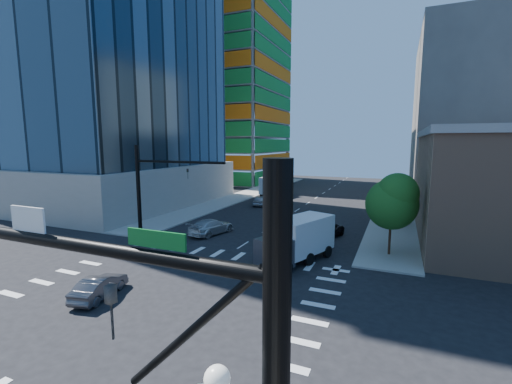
% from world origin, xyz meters
% --- Properties ---
extents(ground, '(160.00, 160.00, 0.00)m').
position_xyz_m(ground, '(0.00, 0.00, 0.00)').
color(ground, black).
rests_on(ground, ground).
extents(road_markings, '(20.00, 20.00, 0.01)m').
position_xyz_m(road_markings, '(0.00, 0.00, 0.01)').
color(road_markings, silver).
rests_on(road_markings, ground).
extents(sidewalk_ne, '(5.00, 60.00, 0.15)m').
position_xyz_m(sidewalk_ne, '(12.50, 40.00, 0.07)').
color(sidewalk_ne, gray).
rests_on(sidewalk_ne, ground).
extents(sidewalk_nw, '(5.00, 60.00, 0.15)m').
position_xyz_m(sidewalk_nw, '(-12.50, 40.00, 0.07)').
color(sidewalk_nw, gray).
rests_on(sidewalk_nw, ground).
extents(construction_building, '(25.16, 34.50, 70.60)m').
position_xyz_m(construction_building, '(-27.41, 61.93, 24.61)').
color(construction_building, gray).
rests_on(construction_building, ground).
extents(bg_building_ne, '(24.00, 30.00, 28.00)m').
position_xyz_m(bg_building_ne, '(27.00, 55.00, 14.00)').
color(bg_building_ne, '#5A5451').
rests_on(bg_building_ne, ground).
extents(signal_mast_nw, '(10.20, 0.40, 9.00)m').
position_xyz_m(signal_mast_nw, '(-10.00, 11.50, 5.49)').
color(signal_mast_nw, black).
rests_on(signal_mast_nw, sidewalk_nw).
extents(tree_south, '(4.16, 4.16, 6.82)m').
position_xyz_m(tree_south, '(12.63, 13.90, 4.69)').
color(tree_south, '#382316').
rests_on(tree_south, sidewalk_ne).
extents(tree_north, '(3.54, 3.52, 5.78)m').
position_xyz_m(tree_north, '(12.93, 25.90, 3.99)').
color(tree_north, '#382316').
rests_on(tree_north, sidewalk_ne).
extents(car_nb_far, '(3.57, 5.36, 1.37)m').
position_xyz_m(car_nb_far, '(6.40, 17.41, 0.68)').
color(car_nb_far, black).
rests_on(car_nb_far, ground).
extents(car_sb_near, '(3.33, 5.77, 1.57)m').
position_xyz_m(car_sb_near, '(-4.66, 14.26, 0.79)').
color(car_sb_near, silver).
rests_on(car_sb_near, ground).
extents(car_sb_mid, '(2.57, 4.64, 1.49)m').
position_xyz_m(car_sb_mid, '(-6.20, 31.49, 0.75)').
color(car_sb_mid, '#ADAEB5').
rests_on(car_sb_mid, ground).
extents(car_sb_cross, '(2.25, 4.28, 1.34)m').
position_xyz_m(car_sb_cross, '(-3.53, -1.12, 0.67)').
color(car_sb_cross, '#454549').
rests_on(car_sb_cross, ground).
extents(box_truck_near, '(4.96, 7.11, 3.43)m').
position_xyz_m(box_truck_near, '(5.68, 9.46, 1.52)').
color(box_truck_near, black).
rests_on(box_truck_near, ground).
extents(box_truck_far, '(4.26, 7.16, 3.51)m').
position_xyz_m(box_truck_far, '(-6.89, 41.11, 1.56)').
color(box_truck_far, black).
rests_on(box_truck_far, ground).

